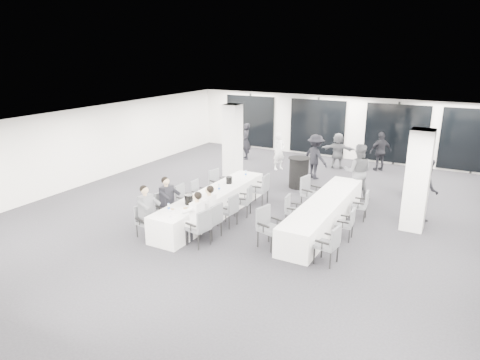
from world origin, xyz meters
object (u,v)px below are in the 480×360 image
at_px(chair_main_left_far, 217,182).
at_px(ice_bucket_far, 229,180).
at_px(standing_guest_b, 358,168).
at_px(standing_guest_c, 316,154).
at_px(chair_main_right_second, 213,219).
at_px(standing_guest_f, 338,148).
at_px(banquet_table_main, 213,204).
at_px(chair_side_left_far, 309,191).
at_px(chair_side_right_near, 330,243).
at_px(chair_main_left_fourth, 198,192).
at_px(chair_main_left_near, 144,219).
at_px(chair_main_left_second, 165,207).
at_px(standing_guest_d, 381,149).
at_px(chair_side_right_mid, 347,222).
at_px(ice_bucket_near, 189,199).
at_px(standing_guest_e, 413,169).
at_px(chair_side_left_mid, 292,208).
at_px(banquet_table_side, 324,213).
at_px(chair_main_right_fourth, 245,199).
at_px(chair_main_right_far, 261,187).
at_px(standing_guest_a, 279,149).
at_px(chair_main_right_mid, 230,208).
at_px(chair_main_right_near, 201,225).
at_px(chair_main_left_mid, 184,198).
at_px(chair_side_left_near, 268,224).
at_px(standing_guest_h, 426,184).
at_px(cocktail_table, 299,172).

height_order(chair_main_left_far, ice_bucket_far, ice_bucket_far).
distance_m(standing_guest_b, standing_guest_c, 2.53).
height_order(chair_main_right_second, standing_guest_f, standing_guest_f).
relative_size(banquet_table_main, chair_side_left_far, 4.82).
bearing_deg(chair_side_right_near, chair_main_left_fourth, 77.71).
bearing_deg(ice_bucket_far, standing_guest_f, 74.50).
relative_size(chair_side_left_far, standing_guest_c, 0.53).
bearing_deg(chair_main_left_near, chair_main_left_second, -169.83).
bearing_deg(standing_guest_d, chair_main_right_second, 34.39).
bearing_deg(chair_side_right_mid, standing_guest_b, 7.02).
distance_m(standing_guest_d, ice_bucket_near, 9.32).
bearing_deg(standing_guest_e, chair_side_right_near, 179.87).
distance_m(chair_side_left_far, chair_side_right_near, 3.63).
xyz_separation_m(chair_side_left_mid, chair_side_right_near, (1.66, -1.76, 0.05)).
bearing_deg(banquet_table_side, chair_side_left_far, 127.90).
bearing_deg(banquet_table_side, chair_main_right_fourth, -170.68).
bearing_deg(chair_main_left_second, chair_side_right_mid, 121.79).
bearing_deg(chair_main_right_second, chair_main_right_far, 5.49).
relative_size(chair_main_left_fourth, chair_side_left_far, 0.83).
bearing_deg(standing_guest_d, banquet_table_main, 26.32).
bearing_deg(chair_main_left_near, chair_side_left_mid, 139.41).
distance_m(standing_guest_a, standing_guest_c, 1.83).
xyz_separation_m(chair_main_left_second, chair_main_right_mid, (1.66, 0.78, -0.01)).
bearing_deg(standing_guest_b, ice_bucket_near, 42.54).
xyz_separation_m(chair_main_right_near, ice_bucket_far, (-0.84, 2.87, 0.30)).
height_order(chair_side_left_mid, standing_guest_b, standing_guest_b).
distance_m(chair_main_right_far, standing_guest_f, 5.57).
bearing_deg(chair_main_left_mid, banquet_table_side, 104.39).
xyz_separation_m(chair_main_left_mid, chair_side_left_near, (3.13, -0.77, 0.06)).
xyz_separation_m(chair_main_left_mid, chair_side_left_far, (3.13, 2.26, 0.07)).
xyz_separation_m(chair_side_left_mid, standing_guest_d, (1.03, 7.02, 0.42)).
bearing_deg(chair_side_left_mid, chair_main_left_fourth, -95.40).
bearing_deg(standing_guest_d, chair_side_right_mid, 55.16).
height_order(chair_side_left_near, standing_guest_h, standing_guest_h).
bearing_deg(standing_guest_c, banquet_table_main, 101.13).
bearing_deg(standing_guest_b, chair_main_left_mid, 30.97).
height_order(chair_main_left_mid, standing_guest_a, standing_guest_a).
bearing_deg(standing_guest_d, standing_guest_e, 79.65).
relative_size(chair_main_left_second, chair_main_right_mid, 1.01).
distance_m(chair_main_left_far, standing_guest_d, 7.28).
distance_m(chair_side_left_near, standing_guest_d, 8.67).
xyz_separation_m(chair_main_right_near, standing_guest_h, (4.68, 4.76, 0.47)).
height_order(chair_main_left_near, chair_main_left_fourth, chair_main_left_fourth).
height_order(banquet_table_main, standing_guest_b, standing_guest_b).
xyz_separation_m(cocktail_table, standing_guest_a, (-1.61, 1.90, 0.31)).
bearing_deg(chair_main_left_mid, chair_main_right_mid, 83.48).
bearing_deg(chair_side_right_mid, standing_guest_f, 15.35).
relative_size(chair_main_right_fourth, chair_side_left_near, 0.88).
bearing_deg(ice_bucket_near, chair_main_left_mid, 133.19).
xyz_separation_m(standing_guest_a, ice_bucket_near, (0.35, -6.90, 0.02)).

